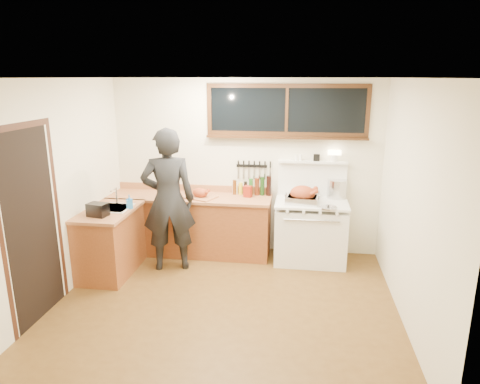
% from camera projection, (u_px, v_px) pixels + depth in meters
% --- Properties ---
extents(ground_plane, '(4.00, 3.50, 0.02)m').
position_uv_depth(ground_plane, '(226.00, 304.00, 5.10)').
color(ground_plane, '#543716').
extents(room_shell, '(4.10, 3.60, 2.65)m').
position_uv_depth(room_shell, '(224.00, 168.00, 4.67)').
color(room_shell, silver).
rests_on(room_shell, ground).
extents(counter_back, '(2.44, 0.64, 1.00)m').
position_uv_depth(counter_back, '(190.00, 224.00, 6.48)').
color(counter_back, brown).
rests_on(counter_back, ground).
extents(counter_left, '(0.64, 1.09, 0.90)m').
position_uv_depth(counter_left, '(110.00, 241.00, 5.81)').
color(counter_left, brown).
rests_on(counter_left, ground).
extents(sink_unit, '(0.50, 0.45, 0.37)m').
position_uv_depth(sink_unit, '(112.00, 212.00, 5.78)').
color(sink_unit, white).
rests_on(sink_unit, counter_left).
extents(vintage_stove, '(1.02, 0.74, 1.59)m').
position_uv_depth(vintage_stove, '(310.00, 230.00, 6.19)').
color(vintage_stove, white).
rests_on(vintage_stove, ground).
extents(back_window, '(2.32, 0.13, 0.77)m').
position_uv_depth(back_window, '(287.00, 116.00, 6.12)').
color(back_window, black).
rests_on(back_window, room_shell).
extents(left_doorway, '(0.02, 1.04, 2.17)m').
position_uv_depth(left_doorway, '(32.00, 224.00, 4.56)').
color(left_doorway, black).
rests_on(left_doorway, ground).
extents(knife_strip, '(0.52, 0.03, 0.28)m').
position_uv_depth(knife_strip, '(253.00, 167.00, 6.39)').
color(knife_strip, black).
rests_on(knife_strip, room_shell).
extents(man, '(0.83, 0.66, 1.98)m').
position_uv_depth(man, '(168.00, 200.00, 5.80)').
color(man, black).
rests_on(man, ground).
extents(soap_bottle, '(0.11, 0.11, 0.19)m').
position_uv_depth(soap_bottle, '(129.00, 202.00, 5.72)').
color(soap_bottle, '#2B80DB').
rests_on(soap_bottle, counter_left).
extents(toaster, '(0.27, 0.21, 0.17)m').
position_uv_depth(toaster, '(98.00, 210.00, 5.41)').
color(toaster, black).
rests_on(toaster, counter_left).
extents(cutting_board, '(0.53, 0.47, 0.15)m').
position_uv_depth(cutting_board, '(200.00, 194.00, 6.24)').
color(cutting_board, '#AB6C44').
rests_on(cutting_board, counter_back).
extents(roast_turkey, '(0.49, 0.38, 0.25)m').
position_uv_depth(roast_turkey, '(303.00, 196.00, 5.97)').
color(roast_turkey, silver).
rests_on(roast_turkey, vintage_stove).
extents(stockpot, '(0.33, 0.33, 0.27)m').
position_uv_depth(stockpot, '(337.00, 189.00, 6.22)').
color(stockpot, silver).
rests_on(stockpot, vintage_stove).
extents(saucepan, '(0.16, 0.28, 0.12)m').
position_uv_depth(saucepan, '(314.00, 194.00, 6.22)').
color(saucepan, silver).
rests_on(saucepan, vintage_stove).
extents(pot_lid, '(0.25, 0.25, 0.04)m').
position_uv_depth(pot_lid, '(328.00, 207.00, 5.74)').
color(pot_lid, silver).
rests_on(pot_lid, vintage_stove).
extents(coffee_tin, '(0.13, 0.12, 0.17)m').
position_uv_depth(coffee_tin, '(248.00, 191.00, 6.27)').
color(coffee_tin, maroon).
rests_on(coffee_tin, counter_back).
extents(pitcher, '(0.10, 0.10, 0.16)m').
position_uv_depth(pitcher, '(235.00, 189.00, 6.45)').
color(pitcher, white).
rests_on(pitcher, counter_back).
extents(bottle_cluster, '(0.58, 0.07, 0.30)m').
position_uv_depth(bottle_cluster, '(255.00, 187.00, 6.37)').
color(bottle_cluster, black).
rests_on(bottle_cluster, counter_back).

